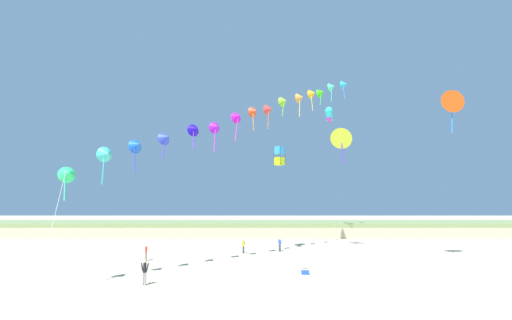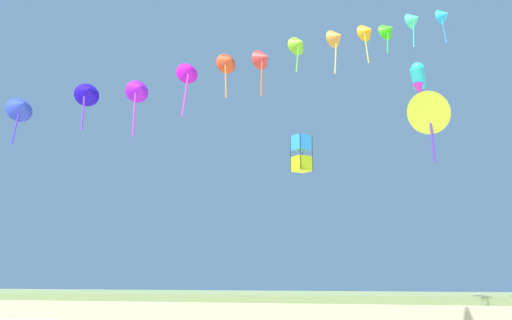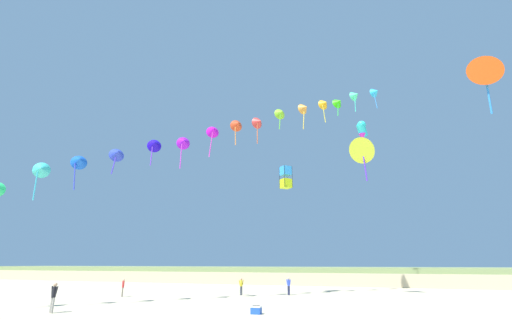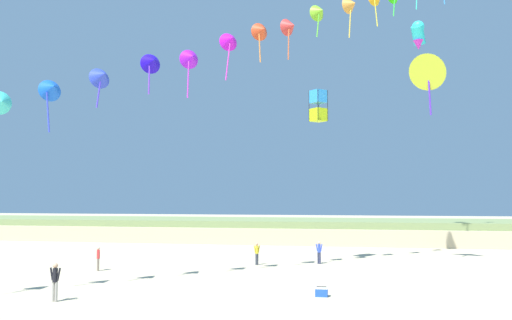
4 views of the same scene
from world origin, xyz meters
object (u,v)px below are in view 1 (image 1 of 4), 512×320
person_mid_center (147,252)px  large_kite_mid_trail (280,156)px  large_kite_high_solo (451,102)px  large_kite_outer_drift (342,138)px  person_near_left (145,271)px  large_kite_low_lead (330,115)px  person_far_left (244,245)px  person_near_right (280,243)px  beach_cooler (306,272)px

person_mid_center → large_kite_mid_trail: large_kite_mid_trail is taller
large_kite_high_solo → large_kite_outer_drift: large_kite_high_solo is taller
large_kite_mid_trail → large_kite_outer_drift: bearing=5.9°
large_kite_mid_trail → large_kite_high_solo: size_ratio=0.54×
person_near_left → large_kite_low_lead: bearing=52.1°
person_mid_center → large_kite_high_solo: bearing=-3.7°
large_kite_high_solo → person_near_left: bearing=-163.5°
person_mid_center → person_far_left: 10.27m
large_kite_high_solo → large_kite_outer_drift: (-8.22, 8.70, -1.75)m
person_near_left → person_mid_center: bearing=107.2°
person_near_right → person_far_left: (-4.06, -1.45, -0.03)m
person_near_right → large_kite_outer_drift: size_ratio=0.35×
large_kite_low_lead → large_kite_mid_trail: bearing=-136.1°
person_near_right → beach_cooler: (1.12, -12.25, -0.68)m
large_kite_low_lead → large_kite_high_solo: 17.44m
person_near_left → person_near_right: (10.20, 15.77, -0.07)m
large_kite_low_lead → person_near_right: bearing=-137.0°
person_near_right → person_mid_center: 14.55m
large_kite_outer_drift → large_kite_mid_trail: bearing=-174.1°
person_far_left → large_kite_mid_trail: 10.90m
person_mid_center → beach_cooler: person_mid_center is taller
person_far_left → large_kite_outer_drift: large_kite_outer_drift is taller
person_near_right → large_kite_high_solo: bearing=-27.1°
person_near_left → person_mid_center: person_near_left is taller
large_kite_high_solo → large_kite_outer_drift: 12.09m
person_mid_center → large_kite_mid_trail: 17.64m
person_near_left → large_kite_outer_drift: bearing=42.7°
person_far_left → beach_cooler: size_ratio=2.59×
beach_cooler → person_near_right: bearing=95.2°
person_mid_center → large_kite_low_lead: large_kite_low_lead is taller
large_kite_low_lead → large_kite_high_solo: bearing=-61.4°
large_kite_low_lead → beach_cooler: (-6.41, -19.28, -17.46)m
person_near_left → large_kite_high_solo: bearing=16.5°
person_near_left → large_kite_mid_trail: large_kite_mid_trail is taller
large_kite_outer_drift → person_near_left: bearing=-137.3°
person_near_left → large_kite_mid_trail: bearing=56.7°
large_kite_low_lead → beach_cooler: bearing=-108.4°
person_mid_center → large_kite_high_solo: size_ratio=0.37×
person_near_right → large_kite_outer_drift: 14.43m
person_near_left → large_kite_high_solo: size_ratio=0.42×
person_near_left → large_kite_mid_trail: (10.24, 15.60, 9.91)m
large_kite_mid_trail → person_near_right: bearing=103.4°
large_kite_outer_drift → beach_cooler: 19.36m
large_kite_high_solo → beach_cooler: (-14.66, -4.16, -14.71)m
person_mid_center → large_kite_high_solo: (28.93, -1.88, 14.06)m
large_kite_outer_drift → large_kite_low_lead: bearing=90.2°
beach_cooler → person_mid_center: bearing=157.1°
person_far_left → large_kite_mid_trail: (4.10, 1.28, 10.02)m
person_near_left → large_kite_mid_trail: 21.13m
beach_cooler → large_kite_high_solo: bearing=15.8°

